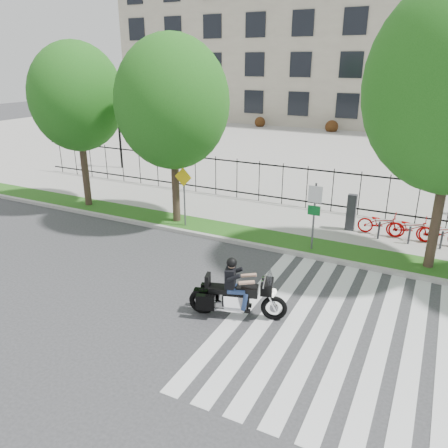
% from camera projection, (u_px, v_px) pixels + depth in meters
% --- Properties ---
extents(ground, '(120.00, 120.00, 0.00)m').
position_uv_depth(ground, '(181.00, 290.00, 13.52)').
color(ground, '#333335').
rests_on(ground, ground).
extents(curb, '(60.00, 0.20, 0.15)m').
position_uv_depth(curb, '(237.00, 242.00, 16.92)').
color(curb, '#A8A59E').
rests_on(curb, ground).
extents(grass_verge, '(60.00, 1.50, 0.15)m').
position_uv_depth(grass_verge, '(246.00, 235.00, 17.63)').
color(grass_verge, '#1C4C13').
rests_on(grass_verge, ground).
extents(sidewalk, '(60.00, 3.50, 0.15)m').
position_uv_depth(sidewalk, '(268.00, 216.00, 19.72)').
color(sidewalk, '#A19D96').
rests_on(sidewalk, ground).
extents(plaza, '(80.00, 34.00, 0.10)m').
position_uv_depth(plaza, '(349.00, 150.00, 34.41)').
color(plaza, '#A19D96').
rests_on(plaza, ground).
extents(crosswalk_stripes, '(5.70, 8.00, 0.01)m').
position_uv_depth(crosswalk_stripes, '(336.00, 330.00, 11.48)').
color(crosswalk_stripes, silver).
rests_on(crosswalk_stripes, ground).
extents(iron_fence, '(30.00, 0.06, 2.00)m').
position_uv_depth(iron_fence, '(282.00, 184.00, 20.81)').
color(iron_fence, black).
rests_on(iron_fence, sidewalk).
extents(office_building, '(60.00, 21.90, 20.15)m').
position_uv_depth(office_building, '(397.00, 28.00, 47.58)').
color(office_building, '#A39883').
rests_on(office_building, ground).
extents(lamp_post_left, '(1.06, 0.70, 4.25)m').
position_uv_depth(lamp_post_left, '(118.00, 119.00, 27.48)').
color(lamp_post_left, black).
rests_on(lamp_post_left, ground).
extents(street_tree_0, '(4.16, 4.16, 7.39)m').
position_uv_depth(street_tree_0, '(77.00, 97.00, 19.35)').
color(street_tree_0, '#36261D').
rests_on(street_tree_0, grass_verge).
extents(street_tree_1, '(4.58, 4.58, 7.58)m').
position_uv_depth(street_tree_1, '(172.00, 103.00, 17.25)').
color(street_tree_1, '#36261D').
rests_on(street_tree_1, grass_verge).
extents(sign_pole_regulatory, '(0.50, 0.09, 2.50)m').
position_uv_depth(sign_pole_regulatory, '(314.00, 208.00, 15.55)').
color(sign_pole_regulatory, '#59595B').
rests_on(sign_pole_regulatory, grass_verge).
extents(sign_pole_warning, '(0.78, 0.09, 2.49)m').
position_uv_depth(sign_pole_warning, '(184.00, 189.00, 17.85)').
color(sign_pole_warning, '#59595B').
rests_on(sign_pole_warning, grass_verge).
extents(motorcycle_rider, '(2.67, 1.23, 2.12)m').
position_uv_depth(motorcycle_rider, '(237.00, 293.00, 11.91)').
color(motorcycle_rider, black).
rests_on(motorcycle_rider, ground).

